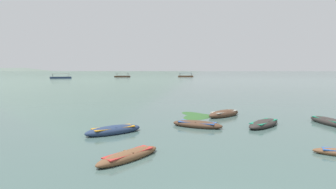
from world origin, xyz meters
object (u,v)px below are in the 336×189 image
at_px(rowboat_6, 129,156).
at_px(ferry_0, 61,77).
at_px(rowboat_1, 224,114).
at_px(rowboat_3, 197,124).
at_px(rowboat_0, 329,122).
at_px(rowboat_5, 114,130).
at_px(ferry_1, 186,76).
at_px(ferry_2, 122,76).
at_px(rowboat_7, 264,124).

relative_size(rowboat_6, ferry_0, 0.31).
bearing_deg(rowboat_1, ferry_0, 112.58).
xyz_separation_m(rowboat_6, ferry_0, (-40.68, 127.44, 0.29)).
distance_m(rowboat_3, rowboat_6, 8.14).
relative_size(rowboat_3, ferry_0, 0.37).
xyz_separation_m(rowboat_0, rowboat_1, (-6.83, 4.15, 0.03)).
height_order(rowboat_5, ferry_1, ferry_1).
bearing_deg(rowboat_1, ferry_1, 82.95).
bearing_deg(ferry_0, rowboat_1, -67.42).
distance_m(rowboat_5, rowboat_6, 5.41).
height_order(rowboat_1, ferry_0, ferry_0).
bearing_deg(ferry_2, rowboat_0, -79.31).
bearing_deg(rowboat_7, ferry_1, 83.81).
bearing_deg(rowboat_1, rowboat_6, -124.62).
xyz_separation_m(rowboat_0, rowboat_7, (-5.20, -0.35, -0.01)).
distance_m(rowboat_1, rowboat_5, 10.71).
height_order(rowboat_6, ferry_2, ferry_2).
height_order(rowboat_7, ferry_0, ferry_0).
distance_m(rowboat_5, ferry_1, 147.48).
height_order(rowboat_7, ferry_2, ferry_2).
relative_size(ferry_0, ferry_1, 1.10).
distance_m(rowboat_0, rowboat_5, 15.88).
bearing_deg(ferry_0, rowboat_5, -72.12).
xyz_separation_m(rowboat_5, ferry_2, (-11.13, 144.21, 0.25)).
distance_m(rowboat_0, ferry_1, 143.80).
bearing_deg(ferry_2, rowboat_7, -81.36).
height_order(rowboat_1, rowboat_6, rowboat_1).
bearing_deg(rowboat_3, rowboat_5, -164.88).
xyz_separation_m(rowboat_3, rowboat_5, (-5.73, -1.55, 0.02)).
xyz_separation_m(rowboat_5, ferry_0, (-39.41, 122.19, 0.25)).
height_order(rowboat_0, rowboat_7, rowboat_0).
relative_size(rowboat_0, ferry_0, 0.39).
bearing_deg(ferry_1, rowboat_0, -94.14).
distance_m(rowboat_1, ferry_1, 140.33).
xyz_separation_m(rowboat_0, rowboat_5, (-15.78, -1.72, 0.01)).
height_order(rowboat_5, rowboat_6, rowboat_5).
distance_m(rowboat_7, ferry_0, 130.75).
bearing_deg(rowboat_5, ferry_1, 79.78).
relative_size(rowboat_3, rowboat_7, 1.01).
distance_m(rowboat_0, rowboat_7, 5.22).
relative_size(rowboat_5, ferry_1, 0.41).
height_order(rowboat_1, rowboat_7, rowboat_1).
xyz_separation_m(rowboat_5, rowboat_6, (1.27, -5.26, -0.04)).
bearing_deg(rowboat_6, rowboat_0, 25.67).
relative_size(rowboat_1, ferry_1, 0.41).
relative_size(rowboat_1, rowboat_6, 1.19).
relative_size(rowboat_0, rowboat_1, 1.04).
xyz_separation_m(ferry_0, ferry_1, (65.58, 22.95, 0.00)).
bearing_deg(rowboat_7, rowboat_3, 177.88).
xyz_separation_m(rowboat_6, ferry_2, (-12.40, 149.47, 0.29)).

